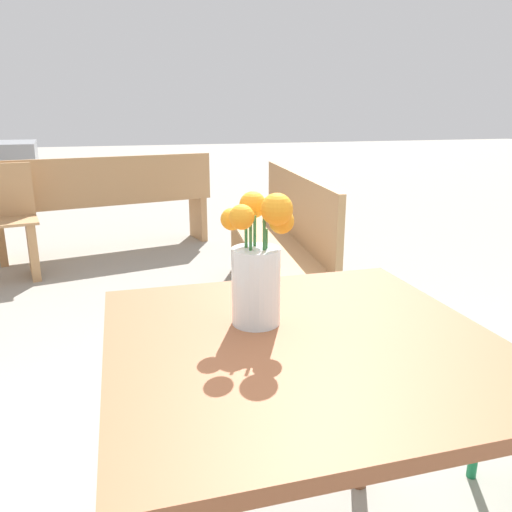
% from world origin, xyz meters
% --- Properties ---
extents(table_front, '(0.86, 0.85, 0.74)m').
position_xyz_m(table_front, '(0.00, 0.00, 0.63)').
color(table_front, brown).
rests_on(table_front, ground_plane).
extents(flower_vase, '(0.15, 0.16, 0.30)m').
position_xyz_m(flower_vase, '(-0.07, 0.10, 0.86)').
color(flower_vase, silver).
rests_on(flower_vase, table_front).
extents(bench_near, '(0.61, 1.71, 0.85)m').
position_xyz_m(bench_near, '(0.71, 1.95, 0.46)').
color(bench_near, tan).
rests_on(bench_near, ground_plane).
extents(bench_far, '(1.92, 0.70, 0.85)m').
position_xyz_m(bench_far, '(-0.29, 3.68, 0.47)').
color(bench_far, tan).
rests_on(bench_far, ground_plane).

